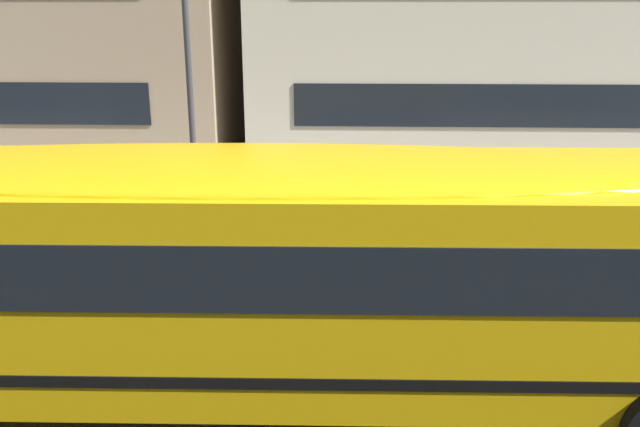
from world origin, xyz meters
TOP-DOWN VIEW (x-y plane):
  - ground_plane at (0.00, 0.00)m, footprint 400.00×400.00m
  - sidewalk_far at (0.00, 7.17)m, footprint 120.00×3.00m
  - lane_centreline at (0.00, 0.00)m, footprint 110.00×0.16m
  - school_bus at (0.88, -1.77)m, footprint 12.68×3.01m
  - street_lamp at (-1.30, 6.47)m, footprint 0.44×0.44m

SIDE VIEW (x-z plane):
  - ground_plane at x=0.00m, z-range 0.00..0.00m
  - lane_centreline at x=0.00m, z-range 0.00..0.01m
  - sidewalk_far at x=0.00m, z-range 0.00..0.01m
  - school_bus at x=0.88m, z-range 0.27..3.09m
  - street_lamp at x=-1.30m, z-range 0.91..7.71m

